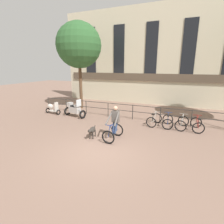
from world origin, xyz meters
TOP-DOWN VIEW (x-y plane):
  - ground_plane at (0.00, 0.00)m, footprint 60.00×60.00m
  - canal_railing at (-0.00, 5.20)m, footprint 15.05×0.05m
  - building_facade at (0.00, 10.99)m, footprint 18.00×0.72m
  - cyclist_with_bike at (0.09, 1.59)m, footprint 0.72×1.19m
  - dog at (-0.99, 1.23)m, footprint 0.35×0.97m
  - parked_motorcycle at (-4.13, 4.18)m, footprint 1.83×0.98m
  - parked_bicycle_near_lamp at (1.61, 4.54)m, footprint 0.83×1.20m
  - parked_bicycle_mid_left at (2.43, 4.54)m, footprint 0.75×1.16m
  - parked_bicycle_mid_right at (3.25, 4.54)m, footprint 0.79×1.18m
  - parked_bicycle_far_end at (4.07, 4.54)m, footprint 0.74×1.16m
  - parked_scooter at (-6.22, 4.21)m, footprint 1.32×0.55m
  - tree_canalside_left at (-5.17, 6.74)m, footprint 3.69×3.69m

SIDE VIEW (x-z plane):
  - ground_plane at x=0.00m, z-range 0.00..0.00m
  - parked_bicycle_near_lamp at x=1.61m, z-range -0.07..0.79m
  - parked_bicycle_mid_right at x=3.25m, z-range -0.07..0.79m
  - parked_bicycle_far_end at x=4.07m, z-range -0.07..0.79m
  - parked_bicycle_mid_left at x=2.43m, z-range -0.07..0.79m
  - dog at x=-0.99m, z-range 0.12..0.72m
  - parked_scooter at x=-6.22m, z-range -0.02..0.94m
  - parked_motorcycle at x=-4.13m, z-range -0.11..1.24m
  - canal_railing at x=0.00m, z-range 0.18..1.23m
  - cyclist_with_bike at x=0.09m, z-range -0.09..1.61m
  - building_facade at x=0.00m, z-range -0.02..8.94m
  - tree_canalside_left at x=-5.17m, z-range 1.70..8.84m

